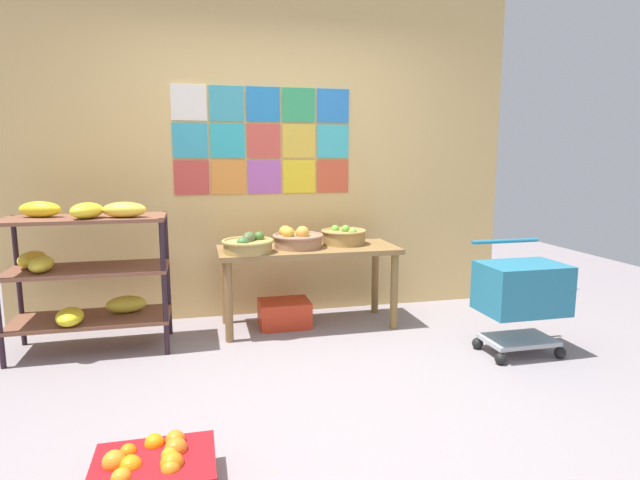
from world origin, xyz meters
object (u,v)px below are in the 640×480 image
fruit_basket_back_right (248,244)px  shopping_cart (521,292)px  fruit_basket_back_left (344,236)px  banana_shelf_unit (83,265)px  display_table (308,258)px  produce_crate_under_table (284,313)px  fruit_basket_centre (298,239)px  orange_crate_foreground (154,472)px

fruit_basket_back_right → shopping_cart: fruit_basket_back_right is taller
fruit_basket_back_left → shopping_cart: 1.44m
banana_shelf_unit → display_table: size_ratio=0.75×
fruit_basket_back_right → produce_crate_under_table: size_ratio=0.97×
fruit_basket_back_right → fruit_basket_centre: bearing=16.9°
display_table → fruit_basket_back_right: size_ratio=3.63×
fruit_basket_centre → produce_crate_under_table: (-0.11, 0.04, -0.62)m
shopping_cart → produce_crate_under_table: bearing=151.6°
banana_shelf_unit → orange_crate_foreground: bearing=-72.0°
banana_shelf_unit → fruit_basket_back_right: 1.16m
fruit_basket_back_left → produce_crate_under_table: bearing=-175.8°
produce_crate_under_table → shopping_cart: 1.82m
display_table → shopping_cart: (1.31, -0.93, -0.12)m
fruit_basket_centre → orange_crate_foreground: (-0.99, -1.93, -0.64)m
fruit_basket_back_left → orange_crate_foreground: (-1.39, -2.01, -0.64)m
display_table → produce_crate_under_table: (-0.19, 0.04, -0.46)m
display_table → fruit_basket_centre: bearing=177.8°
display_table → fruit_basket_centre: (-0.08, 0.00, 0.16)m
display_table → banana_shelf_unit: bearing=-174.0°
banana_shelf_unit → fruit_basket_back_right: bearing=2.6°
fruit_basket_centre → orange_crate_foreground: fruit_basket_centre is taller
fruit_basket_back_right → fruit_basket_back_left: bearing=13.7°
produce_crate_under_table → fruit_basket_back_left: bearing=4.2°
orange_crate_foreground → shopping_cart: shopping_cart is taller
orange_crate_foreground → fruit_basket_back_right: bearing=72.2°
fruit_basket_back_left → display_table: bearing=-166.3°
display_table → fruit_basket_back_left: 0.36m
fruit_basket_back_right → produce_crate_under_table: bearing=28.1°
banana_shelf_unit → fruit_basket_back_left: (1.96, 0.25, 0.10)m
fruit_basket_back_left → orange_crate_foreground: fruit_basket_back_left is taller
fruit_basket_back_left → fruit_basket_centre: 0.41m
fruit_basket_back_left → fruit_basket_back_right: (-0.81, -0.20, -0.01)m
orange_crate_foreground → banana_shelf_unit: bearing=108.0°
fruit_basket_back_left → orange_crate_foreground: size_ratio=0.75×
orange_crate_foreground → shopping_cart: size_ratio=0.64×
fruit_basket_centre → orange_crate_foreground: 2.26m
banana_shelf_unit → fruit_basket_back_right: size_ratio=2.73×
fruit_basket_back_left → produce_crate_under_table: (-0.51, -0.04, -0.62)m
fruit_basket_back_right → orange_crate_foreground: 2.00m
display_table → shopping_cart: size_ratio=1.83×
banana_shelf_unit → fruit_basket_back_right: (1.15, 0.05, 0.09)m
orange_crate_foreground → shopping_cart: bearing=22.7°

